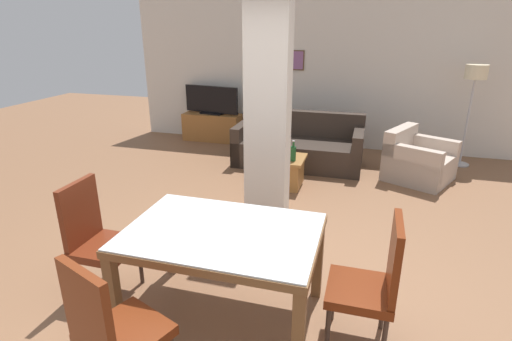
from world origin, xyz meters
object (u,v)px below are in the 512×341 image
dining_chair_head_right (373,280)px  floor_lamp (475,82)px  coffee_table (284,171)px  armchair (417,162)px  tv_screen (211,101)px  bottle (293,153)px  dining_table (223,249)px  dining_chair_head_left (96,235)px  dining_chair_near_left (111,328)px  sofa (299,148)px  tv_stand (212,127)px

dining_chair_head_right → floor_lamp: (1.41, 4.57, 0.83)m
coffee_table → armchair: bearing=22.9°
tv_screen → coffee_table: bearing=142.1°
armchair → floor_lamp: floor_lamp is taller
coffee_table → dining_chair_head_right: bearing=-66.2°
armchair → bottle: armchair is taller
bottle → floor_lamp: floor_lamp is taller
dining_table → dining_chair_head_left: size_ratio=1.43×
dining_chair_near_left → tv_screen: (-1.68, 5.75, 0.26)m
dining_chair_head_left → bottle: (1.17, 2.75, -0.01)m
dining_chair_head_left → coffee_table: bearing=160.5°
sofa → floor_lamp: (2.63, 0.71, 1.10)m
dining_chair_near_left → tv_stand: size_ratio=0.88×
tv_stand → dining_table: bearing=-67.1°
coffee_table → tv_screen: 2.80m
dining_table → tv_stand: bearing=112.9°
bottle → dining_chair_near_left: bearing=-95.9°
dining_chair_head_left → sofa: dining_chair_head_left is taller
dining_table → bottle: dining_table is taller
dining_chair_head_right → tv_stand: 5.78m
coffee_table → tv_screen: tv_screen is taller
tv_screen → dining_chair_head_left: bearing=108.6°
armchair → bottle: 1.98m
bottle → tv_screen: (-2.06, 2.08, 0.27)m
sofa → dining_chair_head_left: bearing=74.8°
dining_chair_head_left → armchair: dining_chair_head_left is taller
dining_chair_head_left → sofa: (1.05, 3.86, -0.27)m
armchair → bottle: bearing=-36.5°
dining_chair_head_right → tv_screen: 5.78m
dining_chair_head_right → tv_screen: size_ratio=0.90×
floor_lamp → armchair: bearing=-130.5°
dining_chair_near_left → tv_stand: dining_chair_near_left is taller
dining_chair_head_left → bottle: bearing=157.0°
dining_chair_head_left → armchair: 4.68m
dining_chair_head_left → sofa: bearing=164.8°
dining_chair_head_right → tv_stand: bearing=33.2°
armchair → floor_lamp: size_ratio=0.70×
dining_chair_near_left → dining_chair_head_right: size_ratio=1.00×
dining_chair_near_left → bottle: bearing=105.6°
floor_lamp → dining_chair_head_left: bearing=-128.8°
floor_lamp → tv_screen: bearing=176.8°
tv_stand → sofa: bearing=-26.6°
armchair → tv_screen: 4.00m
dining_chair_near_left → sofa: (0.26, 4.78, -0.27)m
armchair → coffee_table: size_ratio=1.91×
dining_table → tv_screen: 5.25m
dining_chair_head_right → sofa: 4.06m
dining_chair_near_left → tv_screen: size_ratio=0.90×
dining_table → tv_stand: dining_table is taller
dining_chair_head_left → tv_stand: dining_chair_head_left is taller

